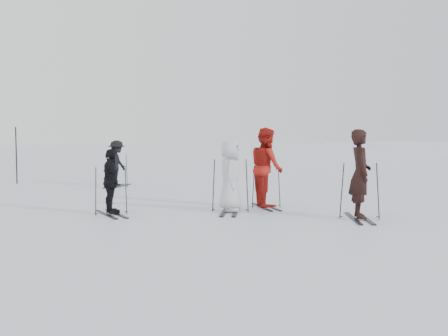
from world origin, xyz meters
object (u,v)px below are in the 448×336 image
at_px(skier_grey, 230,177).
at_px(piste_marker, 16,155).
at_px(skier_red, 266,168).
at_px(skier_uphill_left, 111,183).
at_px(skier_near_dark, 360,175).
at_px(skier_uphill_far, 117,164).

height_order(skier_grey, piste_marker, piste_marker).
relative_size(skier_red, piste_marker, 0.97).
distance_m(skier_grey, skier_uphill_left, 2.82).
relative_size(skier_near_dark, skier_grey, 1.15).
height_order(skier_uphill_far, piste_marker, piste_marker).
xyz_separation_m(skier_red, skier_uphill_far, (-2.37, 6.66, -0.22)).
bearing_deg(skier_uphill_left, skier_grey, -109.40).
distance_m(skier_red, skier_grey, 1.21).
bearing_deg(skier_near_dark, skier_red, 48.85).
relative_size(skier_grey, skier_uphill_left, 1.14).
relative_size(skier_grey, skier_uphill_far, 1.09).
bearing_deg(skier_red, skier_uphill_far, 28.35).
height_order(skier_near_dark, skier_grey, skier_near_dark).
relative_size(skier_uphill_left, piste_marker, 0.73).
distance_m(skier_grey, skier_uphill_far, 7.11).
distance_m(skier_red, skier_uphill_far, 7.07).
height_order(skier_near_dark, piste_marker, piste_marker).
bearing_deg(skier_grey, piste_marker, 52.91).
distance_m(skier_near_dark, skier_red, 2.66).
bearing_deg(skier_grey, skier_near_dark, -105.50).
height_order(skier_uphill_left, skier_uphill_far, skier_uphill_far).
height_order(skier_uphill_left, piste_marker, piste_marker).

